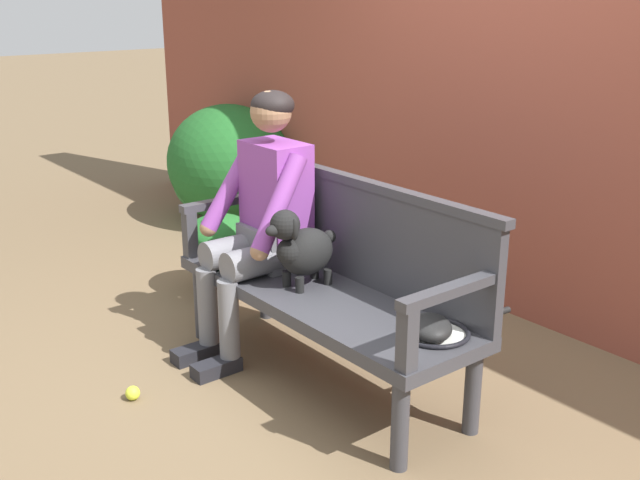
# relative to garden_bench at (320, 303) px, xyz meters

# --- Properties ---
(ground_plane) EXTENTS (40.00, 40.00, 0.00)m
(ground_plane) POSITION_rel_garden_bench_xyz_m (0.00, 0.00, -0.39)
(ground_plane) COLOR brown
(brick_garden_fence) EXTENTS (8.00, 0.30, 2.40)m
(brick_garden_fence) POSITION_rel_garden_bench_xyz_m (0.00, 1.48, 0.81)
(brick_garden_fence) COLOR brown
(brick_garden_fence) RESTS_ON ground
(hedge_bush_far_left) EXTENTS (0.95, 0.89, 0.61)m
(hedge_bush_far_left) POSITION_rel_garden_bench_xyz_m (-2.58, 1.11, -0.08)
(hedge_bush_far_left) COLOR #337538
(hedge_bush_far_left) RESTS_ON ground
(hedge_bush_mid_left) EXTENTS (1.14, 0.94, 0.93)m
(hedge_bush_mid_left) POSITION_rel_garden_bench_xyz_m (-2.50, 1.07, 0.08)
(hedge_bush_mid_left) COLOR #1E5B23
(hedge_bush_mid_left) RESTS_ON ground
(garden_bench) EXTENTS (1.67, 0.54, 0.45)m
(garden_bench) POSITION_rel_garden_bench_xyz_m (0.00, 0.00, 0.00)
(garden_bench) COLOR #38383D
(garden_bench) RESTS_ON ground
(bench_backrest) EXTENTS (1.71, 0.06, 0.50)m
(bench_backrest) POSITION_rel_garden_bench_xyz_m (0.00, 0.24, 0.31)
(bench_backrest) COLOR #38383D
(bench_backrest) RESTS_ON garden_bench
(bench_armrest_left_end) EXTENTS (0.06, 0.54, 0.28)m
(bench_armrest_left_end) POSITION_rel_garden_bench_xyz_m (-0.79, -0.09, 0.26)
(bench_armrest_left_end) COLOR #38383D
(bench_armrest_left_end) RESTS_ON garden_bench
(bench_armrest_right_end) EXTENTS (0.06, 0.54, 0.28)m
(bench_armrest_right_end) POSITION_rel_garden_bench_xyz_m (0.79, -0.09, 0.26)
(bench_armrest_right_end) COLOR #38383D
(bench_armrest_right_end) RESTS_ON garden_bench
(person_seated) EXTENTS (0.56, 0.67, 1.32)m
(person_seated) POSITION_rel_garden_bench_xyz_m (-0.44, -0.02, 0.33)
(person_seated) COLOR black
(person_seated) RESTS_ON ground
(dog_on_bench) EXTENTS (0.19, 0.39, 0.39)m
(dog_on_bench) POSITION_rel_garden_bench_xyz_m (-0.10, -0.03, 0.25)
(dog_on_bench) COLOR black
(dog_on_bench) RESTS_ON garden_bench
(tennis_racket) EXTENTS (0.32, 0.57, 0.03)m
(tennis_racket) POSITION_rel_garden_bench_xyz_m (0.65, 0.10, 0.07)
(tennis_racket) COLOR black
(tennis_racket) RESTS_ON garden_bench
(baseball_glove) EXTENTS (0.28, 0.27, 0.09)m
(baseball_glove) POSITION_rel_garden_bench_xyz_m (0.66, 0.04, 0.10)
(baseball_glove) COLOR black
(baseball_glove) RESTS_ON garden_bench
(tennis_ball) EXTENTS (0.07, 0.07, 0.07)m
(tennis_ball) POSITION_rel_garden_bench_xyz_m (-0.37, -0.79, -0.36)
(tennis_ball) COLOR #CCDB33
(tennis_ball) RESTS_ON ground
(potted_plant) EXTENTS (0.43, 0.43, 0.49)m
(potted_plant) POSITION_rel_garden_bench_xyz_m (-1.22, 0.20, -0.09)
(potted_plant) COLOR brown
(potted_plant) RESTS_ON ground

